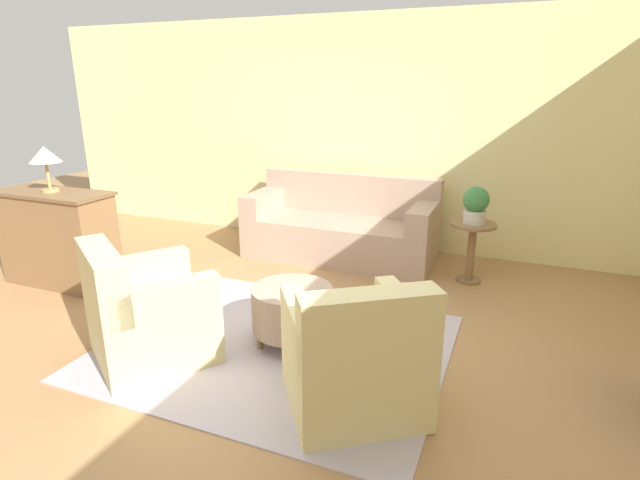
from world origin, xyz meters
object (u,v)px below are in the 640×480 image
(potted_plant_on_side_table, at_px, (476,204))
(table_lamp, at_px, (45,157))
(armchair_right, at_px, (355,359))
(dresser, at_px, (58,237))
(armchair_left, at_px, (145,315))
(side_table, at_px, (472,243))
(couch, at_px, (342,228))
(ottoman_table, at_px, (292,309))

(potted_plant_on_side_table, distance_m, table_lamp, 4.29)
(armchair_right, xyz_separation_m, potted_plant_on_side_table, (0.43, 2.51, 0.48))
(dresser, bearing_deg, armchair_left, -25.02)
(side_table, bearing_deg, armchair_left, -129.72)
(side_table, bearing_deg, table_lamp, -157.27)
(armchair_left, xyz_separation_m, table_lamp, (-1.84, 0.86, 0.97))
(side_table, xyz_separation_m, potted_plant_on_side_table, (0.00, 0.00, 0.41))
(side_table, bearing_deg, dresser, -157.27)
(table_lamp, bearing_deg, side_table, 22.73)
(potted_plant_on_side_table, xyz_separation_m, table_lamp, (-3.93, -1.65, 0.48))
(dresser, relative_size, potted_plant_on_side_table, 3.27)
(armchair_right, relative_size, side_table, 1.76)
(armchair_left, distance_m, armchair_right, 1.65)
(dresser, distance_m, table_lamp, 0.82)
(armchair_left, bearing_deg, couch, 78.64)
(armchair_right, height_order, dresser, dresser)
(couch, height_order, potted_plant_on_side_table, potted_plant_on_side_table)
(ottoman_table, height_order, table_lamp, table_lamp)
(couch, bearing_deg, armchair_right, -68.37)
(couch, height_order, armchair_right, couch)
(couch, bearing_deg, armchair_left, -101.36)
(couch, relative_size, table_lamp, 4.93)
(side_table, distance_m, dresser, 4.26)
(couch, xyz_separation_m, potted_plant_on_side_table, (1.53, -0.26, 0.49))
(side_table, bearing_deg, couch, 170.48)
(armchair_left, xyz_separation_m, ottoman_table, (0.92, 0.62, -0.06))
(ottoman_table, height_order, dresser, dresser)
(side_table, relative_size, dresser, 0.52)
(armchair_left, bearing_deg, side_table, 50.28)
(armchair_right, bearing_deg, dresser, 166.16)
(armchair_right, bearing_deg, table_lamp, 166.16)
(couch, bearing_deg, ottoman_table, -80.38)
(couch, relative_size, side_table, 3.45)
(table_lamp, bearing_deg, couch, 38.39)
(armchair_left, height_order, armchair_right, same)
(ottoman_table, bearing_deg, potted_plant_on_side_table, 58.36)
(couch, distance_m, armchair_right, 2.97)
(armchair_right, relative_size, ottoman_table, 1.76)
(ottoman_table, xyz_separation_m, side_table, (1.16, 1.89, 0.13))
(couch, bearing_deg, potted_plant_on_side_table, -9.52)
(armchair_right, xyz_separation_m, dresser, (-3.50, 0.86, 0.14))
(ottoman_table, bearing_deg, dresser, 174.96)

